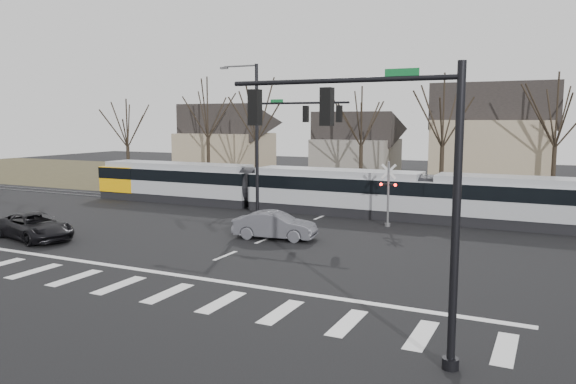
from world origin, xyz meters
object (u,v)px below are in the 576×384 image
at_px(tram, 335,189).
at_px(suv, 35,226).
at_px(rail_crossing_signal, 388,196).
at_px(sedan, 275,225).

xyz_separation_m(tram, suv, (-11.68, -15.34, -0.96)).
relative_size(suv, rail_crossing_signal, 1.41).
height_order(tram, suv, tram).
relative_size(tram, suv, 7.21).
distance_m(tram, suv, 19.31).
distance_m(tram, rail_crossing_signal, 5.73).
xyz_separation_m(sedan, rail_crossing_signal, (4.61, 6.27, 1.13)).
relative_size(sedan, rail_crossing_signal, 1.19).
bearing_deg(rail_crossing_signal, sedan, -126.31).
distance_m(tram, sedan, 9.53).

